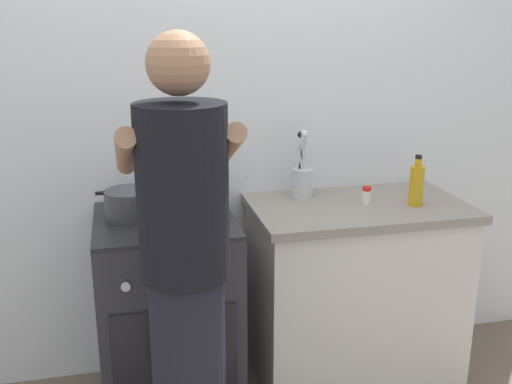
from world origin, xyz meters
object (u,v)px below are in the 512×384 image
at_px(stove_range, 169,312).
at_px(oil_bottle, 417,184).
at_px(pot, 130,204).
at_px(mixing_bowl, 197,206).
at_px(spice_bottle, 366,195).
at_px(person, 186,285).
at_px(utensil_crock, 303,177).

height_order(stove_range, oil_bottle, oil_bottle).
relative_size(pot, oil_bottle, 1.20).
height_order(mixing_bowl, spice_bottle, mixing_bowl).
distance_m(spice_bottle, person, 1.10).
height_order(mixing_bowl, oil_bottle, oil_bottle).
bearing_deg(oil_bottle, mixing_bowl, 176.99).
height_order(pot, spice_bottle, pot).
relative_size(spice_bottle, person, 0.05).
xyz_separation_m(stove_range, oil_bottle, (1.15, -0.07, 0.55)).
bearing_deg(pot, spice_bottle, -1.63).
bearing_deg(spice_bottle, mixing_bowl, -178.63).
relative_size(pot, utensil_crock, 0.86).
distance_m(pot, mixing_bowl, 0.28).
bearing_deg(utensil_crock, stove_range, -166.04).
distance_m(spice_bottle, oil_bottle, 0.23).
relative_size(mixing_bowl, person, 0.17).
xyz_separation_m(utensil_crock, person, (-0.65, -0.77, -0.14)).
bearing_deg(mixing_bowl, utensil_crock, 19.09).
bearing_deg(spice_bottle, oil_bottle, -18.78).
relative_size(stove_range, utensil_crock, 2.75).
height_order(oil_bottle, person, person).
bearing_deg(stove_range, person, -87.94).
distance_m(mixing_bowl, oil_bottle, 1.01).
bearing_deg(mixing_bowl, pot, 169.97).
xyz_separation_m(stove_range, person, (0.02, -0.60, 0.41)).
height_order(mixing_bowl, utensil_crock, utensil_crock).
bearing_deg(pot, stove_range, -13.00).
xyz_separation_m(mixing_bowl, spice_bottle, (0.79, 0.02, -0.01)).
bearing_deg(person, utensil_crock, 49.63).
bearing_deg(mixing_bowl, person, -101.49).
bearing_deg(stove_range, mixing_bowl, -7.01).
distance_m(utensil_crock, oil_bottle, 0.53).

